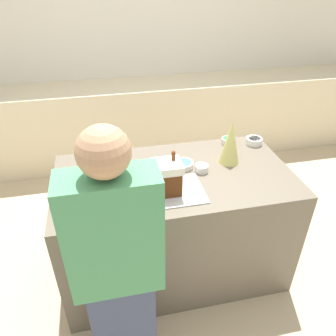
# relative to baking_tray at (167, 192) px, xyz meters

# --- Properties ---
(ground_plane) EXTENTS (12.00, 12.00, 0.00)m
(ground_plane) POSITION_rel_baking_tray_xyz_m (0.09, 0.19, -0.90)
(ground_plane) COLOR #C6B28E
(wall_back) EXTENTS (8.00, 0.05, 2.60)m
(wall_back) POSITION_rel_baking_tray_xyz_m (0.09, 2.38, 0.40)
(wall_back) COLOR white
(wall_back) RESTS_ON ground_plane
(back_cabinet_block) EXTENTS (6.00, 0.60, 0.93)m
(back_cabinet_block) POSITION_rel_baking_tray_xyz_m (0.09, 2.06, -0.43)
(back_cabinet_block) COLOR beige
(back_cabinet_block) RESTS_ON ground_plane
(kitchen_island) EXTENTS (1.62, 0.87, 0.89)m
(kitchen_island) POSITION_rel_baking_tray_xyz_m (0.09, 0.19, -0.45)
(kitchen_island) COLOR #6B6051
(kitchen_island) RESTS_ON ground_plane
(baking_tray) EXTENTS (0.46, 0.33, 0.01)m
(baking_tray) POSITION_rel_baking_tray_xyz_m (0.00, 0.00, 0.00)
(baking_tray) COLOR silver
(baking_tray) RESTS_ON kitchen_island
(gingerbread_house) EXTENTS (0.18, 0.16, 0.27)m
(gingerbread_house) POSITION_rel_baking_tray_xyz_m (0.00, 0.00, 0.12)
(gingerbread_house) COLOR #5B2D14
(gingerbread_house) RESTS_ON baking_tray
(decorative_tree) EXTENTS (0.15, 0.15, 0.32)m
(decorative_tree) POSITION_rel_baking_tray_xyz_m (0.51, 0.27, 0.16)
(decorative_tree) COLOR #DBD675
(decorative_tree) RESTS_ON kitchen_island
(candy_bowl_front_corner) EXTENTS (0.13, 0.13, 0.05)m
(candy_bowl_front_corner) POSITION_rel_baking_tray_xyz_m (0.81, 0.49, 0.02)
(candy_bowl_front_corner) COLOR white
(candy_bowl_front_corner) RESTS_ON kitchen_island
(candy_bowl_far_right) EXTENTS (0.14, 0.14, 0.04)m
(candy_bowl_far_right) POSITION_rel_baking_tray_xyz_m (0.18, 0.27, 0.02)
(candy_bowl_far_right) COLOR white
(candy_bowl_far_right) RESTS_ON kitchen_island
(candy_bowl_behind_tray) EXTENTS (0.10, 0.10, 0.05)m
(candy_bowl_behind_tray) POSITION_rel_baking_tray_xyz_m (0.61, 0.54, 0.02)
(candy_bowl_behind_tray) COLOR silver
(candy_bowl_behind_tray) RESTS_ON kitchen_island
(candy_bowl_center_rear) EXTENTS (0.09, 0.09, 0.05)m
(candy_bowl_center_rear) POSITION_rel_baking_tray_xyz_m (0.28, 0.19, 0.02)
(candy_bowl_center_rear) COLOR white
(candy_bowl_center_rear) RESTS_ON kitchen_island
(cookbook) EXTENTS (0.23, 0.18, 0.02)m
(cookbook) POSITION_rel_baking_tray_xyz_m (-0.38, 0.28, 0.01)
(cookbook) COLOR #3F598C
(cookbook) RESTS_ON kitchen_island
(mug) EXTENTS (0.09, 0.09, 0.09)m
(mug) POSITION_rel_baking_tray_xyz_m (-0.64, 0.03, 0.04)
(mug) COLOR #2D2D33
(mug) RESTS_ON kitchen_island
(person) EXTENTS (0.43, 0.54, 1.63)m
(person) POSITION_rel_baking_tray_xyz_m (-0.36, -0.52, -0.06)
(person) COLOR #424C6B
(person) RESTS_ON ground_plane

